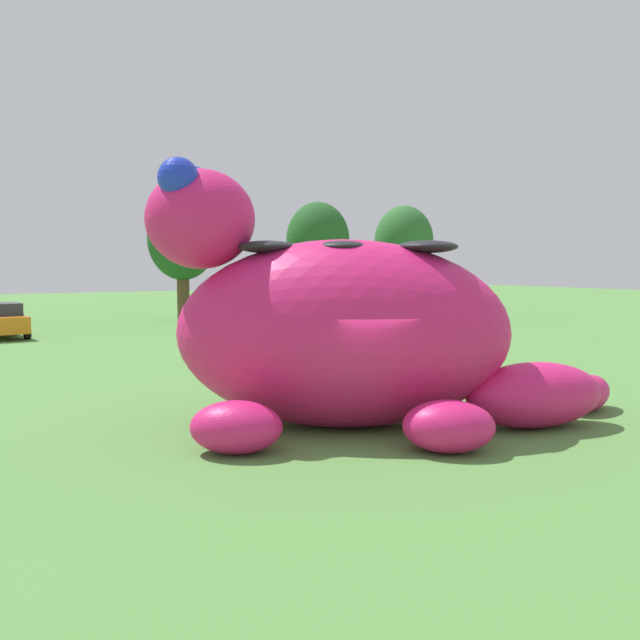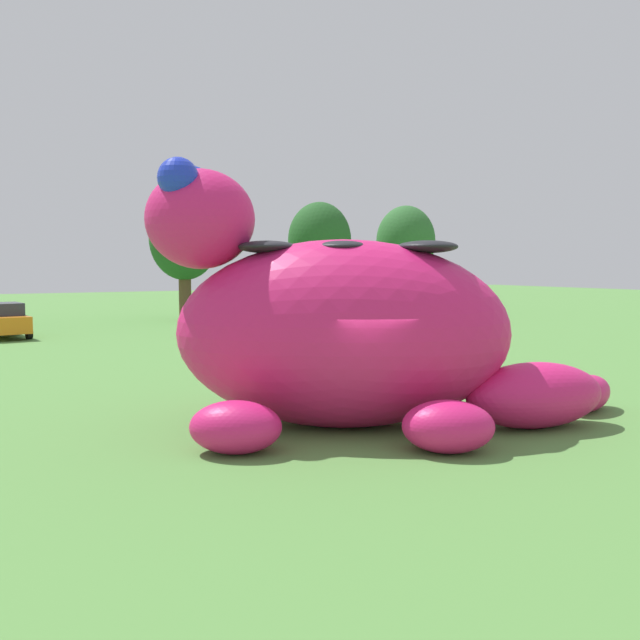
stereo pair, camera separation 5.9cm
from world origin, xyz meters
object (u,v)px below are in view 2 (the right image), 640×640
object	(u,v)px
car_orange	(4,320)
spectator_near_inflatable	(284,320)
spectator_mid_field	(244,318)
giant_inflatable_creature	(343,331)

from	to	relation	value
car_orange	spectator_near_inflatable	xyz separation A→B (m)	(11.98, -6.47, -0.01)
spectator_near_inflatable	spectator_mid_field	bearing A→B (deg)	122.57
spectator_near_inflatable	spectator_mid_field	size ratio (longest dim) A/B	1.00
spectator_near_inflatable	car_orange	bearing A→B (deg)	151.64
spectator_near_inflatable	giant_inflatable_creature	bearing A→B (deg)	-112.47
giant_inflatable_creature	spectator_mid_field	size ratio (longest dim) A/B	6.58
spectator_near_inflatable	spectator_mid_field	world-z (taller)	same
giant_inflatable_creature	spectator_near_inflatable	world-z (taller)	giant_inflatable_creature
giant_inflatable_creature	spectator_near_inflatable	bearing A→B (deg)	67.53
car_orange	spectator_mid_field	world-z (taller)	car_orange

